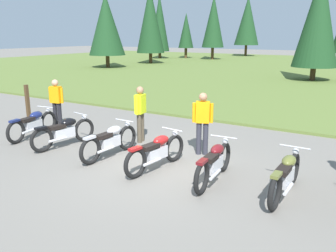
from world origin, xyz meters
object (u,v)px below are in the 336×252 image
Objects in this scene: motorcycle_black at (64,132)px; motorcycle_olive at (286,175)px; motorcycle_red at (157,152)px; rider_near_row_end at (56,101)px; motorcycle_silver at (110,141)px; rider_in_hivis_vest at (203,120)px; rider_checking_bike at (140,111)px; motorcycle_maroon at (214,162)px; motorcycle_navy at (33,124)px; trail_marker_post at (27,101)px.

motorcycle_black and motorcycle_olive have the same top height.
motorcycle_red is at bearing -2.01° from motorcycle_black.
motorcycle_silver is at bearing -21.06° from rider_near_row_end.
rider_checking_bike is at bearing 177.82° from rider_in_hivis_vest.
motorcycle_olive is 1.26× the size of rider_in_hivis_vest.
motorcycle_red is 1.47m from motorcycle_maroon.
rider_checking_bike is (-2.07, 0.08, 0.00)m from rider_in_hivis_vest.
motorcycle_black is at bearing 177.99° from motorcycle_red.
motorcycle_navy and motorcycle_red have the same top height.
motorcycle_navy and motorcycle_black have the same top height.
motorcycle_silver is 4.50m from motorcycle_olive.
motorcycle_red is 2.35m from rider_checking_bike.
motorcycle_black is 1.25× the size of rider_in_hivis_vest.
rider_checking_bike is at bearing 161.92° from motorcycle_olive.
rider_near_row_end and rider_checking_bike have the same top height.
trail_marker_post reaches higher than motorcycle_red.
motorcycle_olive is (2.97, 0.12, 0.00)m from motorcycle_red.
rider_near_row_end is 5.46m from rider_in_hivis_vest.
motorcycle_red is 2.97m from motorcycle_olive.
motorcycle_maroon is at bearing -0.90° from motorcycle_black.
motorcycle_black is 4.70m from motorcycle_maroon.
motorcycle_navy is 3.23m from motorcycle_silver.
motorcycle_black is at bearing -136.76° from rider_checking_bike.
motorcycle_maroon is at bearing 1.54° from motorcycle_red.
trail_marker_post reaches higher than motorcycle_navy.
motorcycle_maroon is at bearing -176.99° from motorcycle_olive.
trail_marker_post reaches higher than motorcycle_black.
rider_near_row_end is (-7.98, 1.34, 0.51)m from motorcycle_olive.
rider_in_hivis_vest is 1.31× the size of trail_marker_post.
trail_marker_post is at bearing 162.02° from motorcycle_silver.
trail_marker_post is at bearing 145.28° from motorcycle_navy.
motorcycle_navy is at bearing -78.08° from rider_near_row_end.
motorcycle_maroon is 1.00× the size of motorcycle_olive.
trail_marker_post is at bearing 176.38° from rider_checking_bike.
rider_in_hivis_vest is (1.97, 1.42, 0.51)m from motorcycle_silver.
rider_in_hivis_vest is (-1.03, 1.50, 0.51)m from motorcycle_maroon.
motorcycle_maroon is 1.89m from rider_in_hivis_vest.
rider_near_row_end is 1.31× the size of trail_marker_post.
motorcycle_red is at bearing -177.72° from motorcycle_olive.
rider_in_hivis_vest is at bearing 13.85° from motorcycle_navy.
rider_checking_bike is (3.13, 1.36, 0.51)m from motorcycle_navy.
motorcycle_silver is at bearing 175.49° from motorcycle_red.
trail_marker_post is (-5.71, 1.85, 0.20)m from motorcycle_silver.
motorcycle_black and motorcycle_red have the same top height.
motorcycle_red is at bearing -4.51° from motorcycle_silver.
motorcycle_black is 1.00× the size of motorcycle_red.
rider_checking_bike is 1.31× the size of trail_marker_post.
rider_in_hivis_vest is (3.67, 1.43, 0.51)m from motorcycle_black.
motorcycle_navy and motorcycle_silver have the same top height.
motorcycle_olive is 2.94m from rider_in_hivis_vest.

